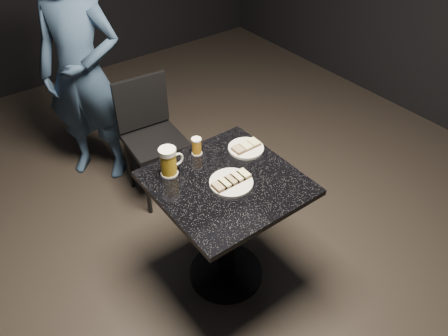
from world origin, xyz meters
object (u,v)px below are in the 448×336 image
(table, at_px, (226,215))
(patron, at_px, (82,73))
(beer_mug, at_px, (169,162))
(beer_tumbler, at_px, (197,146))
(plate_small, at_px, (246,148))
(chair, at_px, (151,132))
(plate_large, at_px, (231,183))

(table, bearing_deg, patron, 96.53)
(table, xyz_separation_m, beer_mug, (-0.20, 0.22, 0.32))
(beer_tumbler, bearing_deg, patron, 98.54)
(plate_small, distance_m, chair, 0.86)
(table, height_order, beer_mug, beer_mug)
(patron, xyz_separation_m, chair, (0.23, -0.45, -0.32))
(plate_small, bearing_deg, chair, 102.19)
(plate_large, xyz_separation_m, beer_mug, (-0.20, 0.25, 0.07))
(beer_mug, xyz_separation_m, beer_tumbler, (0.21, 0.06, -0.03))
(plate_small, xyz_separation_m, beer_tumbler, (-0.23, 0.13, 0.04))
(plate_small, height_order, beer_mug, beer_mug)
(plate_small, relative_size, chair, 0.23)
(plate_small, xyz_separation_m, chair, (-0.17, 0.80, -0.26))
(patron, xyz_separation_m, beer_mug, (-0.04, -1.18, 0.01))
(table, bearing_deg, beer_tumbler, 88.22)
(patron, bearing_deg, chair, -17.43)
(plate_large, bearing_deg, patron, 96.61)
(patron, distance_m, chair, 0.60)
(plate_large, relative_size, table, 0.29)
(plate_large, xyz_separation_m, patron, (-0.17, 1.43, 0.06))
(beer_tumbler, bearing_deg, plate_large, -90.52)
(table, height_order, beer_tumbler, beer_tumbler)
(beer_mug, bearing_deg, plate_small, -9.37)
(beer_mug, bearing_deg, chair, 69.70)
(patron, relative_size, beer_mug, 10.36)
(beer_mug, bearing_deg, beer_tumbler, 15.72)
(chair, bearing_deg, plate_small, -77.81)
(plate_small, bearing_deg, beer_tumbler, 150.89)
(plate_large, bearing_deg, beer_mug, 129.21)
(beer_mug, distance_m, chair, 0.84)
(plate_small, distance_m, beer_mug, 0.45)
(patron, distance_m, table, 1.44)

